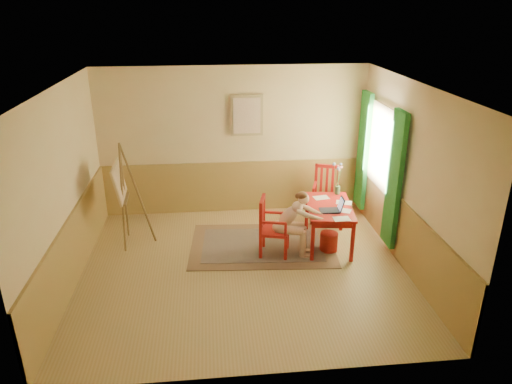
{
  "coord_description": "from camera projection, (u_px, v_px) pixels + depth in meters",
  "views": [
    {
      "loc": [
        -0.46,
        -6.32,
        3.85
      ],
      "look_at": [
        0.25,
        0.55,
        1.05
      ],
      "focal_mm": 33.12,
      "sensor_mm": 36.0,
      "label": 1
    }
  ],
  "objects": [
    {
      "name": "vase",
      "position": [
        338.0,
        180.0,
        8.16
      ],
      "size": [
        0.19,
        0.28,
        0.56
      ],
      "color": "#3F724C",
      "rests_on": "table"
    },
    {
      "name": "table",
      "position": [
        329.0,
        211.0,
        7.8
      ],
      "size": [
        0.86,
        1.28,
        0.72
      ],
      "color": "#B01C17",
      "rests_on": "room"
    },
    {
      "name": "laptop",
      "position": [
        333.0,
        208.0,
        7.56
      ],
      "size": [
        0.38,
        0.24,
        0.23
      ],
      "color": "#1E2338",
      "rests_on": "table"
    },
    {
      "name": "chair_back",
      "position": [
        326.0,
        194.0,
        8.75
      ],
      "size": [
        0.59,
        0.6,
        1.05
      ],
      "color": "#B01C17",
      "rests_on": "room"
    },
    {
      "name": "room",
      "position": [
        243.0,
        184.0,
        6.79
      ],
      "size": [
        5.04,
        4.54,
        2.84
      ],
      "color": "tan",
      "rests_on": "ground"
    },
    {
      "name": "chair_left",
      "position": [
        271.0,
        227.0,
        7.57
      ],
      "size": [
        0.54,
        0.52,
        0.98
      ],
      "color": "#B01C17",
      "rests_on": "room"
    },
    {
      "name": "figure",
      "position": [
        293.0,
        221.0,
        7.49
      ],
      "size": [
        0.86,
        0.47,
        1.12
      ],
      "color": "#D4B091",
      "rests_on": "room"
    },
    {
      "name": "window",
      "position": [
        379.0,
        159.0,
        8.05
      ],
      "size": [
        0.12,
        2.01,
        2.2
      ],
      "color": "white",
      "rests_on": "room"
    },
    {
      "name": "wainscot",
      "position": [
        240.0,
        218.0,
        7.86
      ],
      "size": [
        5.0,
        4.5,
        1.0
      ],
      "color": "olive",
      "rests_on": "room"
    },
    {
      "name": "wastebasket",
      "position": [
        329.0,
        242.0,
        7.8
      ],
      "size": [
        0.33,
        0.33,
        0.31
      ],
      "primitive_type": "cylinder",
      "rotation": [
        0.0,
        0.0,
        -0.12
      ],
      "color": "red",
      "rests_on": "room"
    },
    {
      "name": "wall_portrait",
      "position": [
        247.0,
        115.0,
        8.65
      ],
      "size": [
        0.6,
        0.05,
        0.76
      ],
      "color": "tan",
      "rests_on": "room"
    },
    {
      "name": "easel",
      "position": [
        122.0,
        186.0,
        7.7
      ],
      "size": [
        0.61,
        0.79,
        1.78
      ],
      "color": "brown",
      "rests_on": "room"
    },
    {
      "name": "papers",
      "position": [
        337.0,
        207.0,
        7.71
      ],
      "size": [
        0.62,
        1.07,
        0.0
      ],
      "color": "white",
      "rests_on": "table"
    },
    {
      "name": "rug",
      "position": [
        262.0,
        245.0,
        8.0
      ],
      "size": [
        2.51,
        1.77,
        0.02
      ],
      "color": "#8C7251",
      "rests_on": "room"
    }
  ]
}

